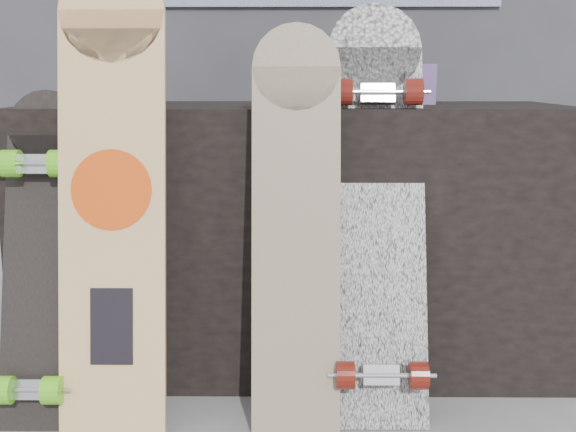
{
  "coord_description": "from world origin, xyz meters",
  "views": [
    {
      "loc": [
        -0.01,
        -1.69,
        0.89
      ],
      "look_at": [
        -0.02,
        0.2,
        0.52
      ],
      "focal_mm": 45.0,
      "sensor_mm": 36.0,
      "label": 1
    }
  ],
  "objects_px": {
    "longboard_celtic": "(296,216)",
    "longboard_cascadia": "(377,201)",
    "vendor_table": "(296,235)",
    "longboard_geisha": "(112,183)",
    "skateboard_dark": "(39,254)"
  },
  "relations": [
    {
      "from": "vendor_table",
      "to": "longboard_celtic",
      "type": "relative_size",
      "value": 1.57
    },
    {
      "from": "longboard_celtic",
      "to": "longboard_cascadia",
      "type": "relative_size",
      "value": 0.94
    },
    {
      "from": "vendor_table",
      "to": "skateboard_dark",
      "type": "height_order",
      "value": "skateboard_dark"
    },
    {
      "from": "longboard_celtic",
      "to": "longboard_cascadia",
      "type": "distance_m",
      "value": 0.24
    },
    {
      "from": "longboard_geisha",
      "to": "longboard_cascadia",
      "type": "distance_m",
      "value": 0.68
    },
    {
      "from": "longboard_celtic",
      "to": "longboard_cascadia",
      "type": "xyz_separation_m",
      "value": [
        0.21,
        0.1,
        0.02
      ]
    },
    {
      "from": "longboard_cascadia",
      "to": "skateboard_dark",
      "type": "height_order",
      "value": "longboard_cascadia"
    },
    {
      "from": "longboard_geisha",
      "to": "skateboard_dark",
      "type": "distance_m",
      "value": 0.28
    },
    {
      "from": "longboard_cascadia",
      "to": "vendor_table",
      "type": "bearing_deg",
      "value": 123.9
    },
    {
      "from": "vendor_table",
      "to": "longboard_geisha",
      "type": "xyz_separation_m",
      "value": [
        -0.46,
        -0.41,
        0.22
      ]
    },
    {
      "from": "longboard_celtic",
      "to": "longboard_cascadia",
      "type": "bearing_deg",
      "value": 25.21
    },
    {
      "from": "longboard_celtic",
      "to": "longboard_cascadia",
      "type": "height_order",
      "value": "longboard_cascadia"
    },
    {
      "from": "vendor_table",
      "to": "longboard_geisha",
      "type": "distance_m",
      "value": 0.66
    },
    {
      "from": "vendor_table",
      "to": "longboard_cascadia",
      "type": "xyz_separation_m",
      "value": [
        0.21,
        -0.32,
        0.16
      ]
    },
    {
      "from": "longboard_geisha",
      "to": "longboard_celtic",
      "type": "bearing_deg",
      "value": -0.5
    }
  ]
}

